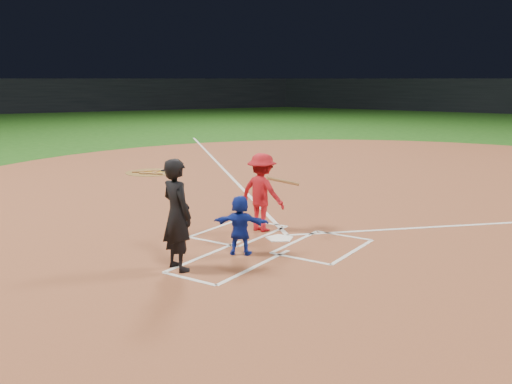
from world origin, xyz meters
The scene contains 14 objects.
ground centered at (0.00, 0.00, 0.00)m, with size 120.00×120.00×0.00m, color #1A4B12.
home_plate_dirt centered at (0.00, 6.00, 0.01)m, with size 28.00×28.00×0.01m, color brown.
stadium_wall_left centered at (-42.00, 24.00, 1.60)m, with size 1.20×60.00×3.20m, color black.
home_plate centered at (0.00, 0.00, 0.02)m, with size 0.60×0.60×0.02m, color white.
on_deck_circle centered at (-7.92, 4.62, 0.02)m, with size 1.70×1.70×0.01m, color brown.
on_deck_logo centered at (-7.92, 4.62, 0.02)m, with size 0.80×0.80×0.00m, color gold.
on_deck_bat_a centered at (-7.77, 4.87, 0.05)m, with size 0.06×0.06×0.84m, color #AA6C3E.
on_deck_bat_b centered at (-8.12, 4.52, 0.05)m, with size 0.06×0.06×0.84m, color #8E5D34.
on_deck_bat_c centered at (-7.62, 4.32, 0.05)m, with size 0.06×0.06×0.84m, color #916035.
bat_weight_donut centered at (-7.72, 5.02, 0.05)m, with size 0.19×0.19×0.05m, color black.
catcher centered at (-0.07, -1.26, 0.56)m, with size 1.02×0.32×1.10m, color #142CA7.
umpire centered at (-0.46, -2.52, 0.95)m, with size 0.68×0.45×1.88m, color black.
chalk_markings centered at (0.00, 5.29, 0.01)m, with size 28.35×17.32×0.01m.
batter_at_plate centered at (-0.65, 0.35, 0.83)m, with size 1.31×0.90×1.64m.
Camera 1 is at (5.66, -9.44, 3.15)m, focal length 40.00 mm.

